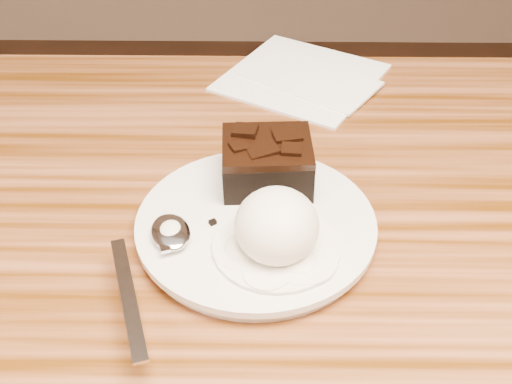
{
  "coord_description": "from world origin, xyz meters",
  "views": [
    {
      "loc": [
        -0.03,
        -0.35,
        1.13
      ],
      "look_at": [
        -0.03,
        0.07,
        0.79
      ],
      "focal_mm": 44.91,
      "sensor_mm": 36.0,
      "label": 1
    }
  ],
  "objects_px": {
    "plate": "(256,227)",
    "brownie": "(267,165)",
    "ice_cream_scoop": "(277,225)",
    "spoon": "(171,233)",
    "napkin": "(301,76)"
  },
  "relations": [
    {
      "from": "plate",
      "to": "ice_cream_scoop",
      "type": "relative_size",
      "value": 2.86
    },
    {
      "from": "plate",
      "to": "brownie",
      "type": "relative_size",
      "value": 2.61
    },
    {
      "from": "brownie",
      "to": "ice_cream_scoop",
      "type": "distance_m",
      "value": 0.09
    },
    {
      "from": "spoon",
      "to": "brownie",
      "type": "bearing_deg",
      "value": 26.98
    },
    {
      "from": "napkin",
      "to": "brownie",
      "type": "bearing_deg",
      "value": -100.62
    },
    {
      "from": "plate",
      "to": "spoon",
      "type": "bearing_deg",
      "value": -161.39
    },
    {
      "from": "brownie",
      "to": "spoon",
      "type": "distance_m",
      "value": 0.11
    },
    {
      "from": "ice_cream_scoop",
      "to": "plate",
      "type": "bearing_deg",
      "value": 116.69
    },
    {
      "from": "ice_cream_scoop",
      "to": "napkin",
      "type": "height_order",
      "value": "ice_cream_scoop"
    },
    {
      "from": "napkin",
      "to": "spoon",
      "type": "bearing_deg",
      "value": -111.88
    },
    {
      "from": "plate",
      "to": "ice_cream_scoop",
      "type": "distance_m",
      "value": 0.05
    },
    {
      "from": "ice_cream_scoop",
      "to": "spoon",
      "type": "relative_size",
      "value": 0.4
    },
    {
      "from": "plate",
      "to": "napkin",
      "type": "relative_size",
      "value": 1.24
    },
    {
      "from": "plate",
      "to": "brownie",
      "type": "distance_m",
      "value": 0.06
    },
    {
      "from": "spoon",
      "to": "napkin",
      "type": "bearing_deg",
      "value": 50.59
    }
  ]
}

